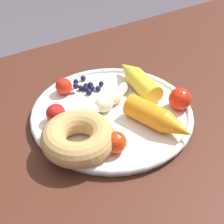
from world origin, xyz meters
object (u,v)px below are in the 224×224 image
object	(u,v)px
plate	(112,113)
carrot_orange	(159,119)
carrot_yellow	(137,79)
tomato_near	(56,114)
banana	(102,103)
blueberry_pile	(87,86)
donut	(78,138)
tomato_extra	(64,86)
tomato_mid	(115,142)
dining_table	(130,163)
tomato_far	(180,99)

from	to	relation	value
plate	carrot_orange	world-z (taller)	carrot_orange
carrot_yellow	tomato_near	xyz separation A→B (m)	(-0.18, -0.01, -0.00)
banana	tomato_near	world-z (taller)	tomato_near
carrot_orange	blueberry_pile	world-z (taller)	carrot_orange
donut	carrot_orange	bearing A→B (deg)	-12.66
tomato_near	blueberry_pile	bearing A→B (deg)	32.08
tomato_near	tomato_extra	world-z (taller)	tomato_near
banana	carrot_yellow	xyz separation A→B (m)	(0.10, 0.02, 0.01)
tomato_mid	blueberry_pile	bearing A→B (deg)	75.52
dining_table	tomato_mid	bearing A→B (deg)	-147.28
carrot_orange	tomato_mid	size ratio (longest dim) A/B	3.69
plate	carrot_yellow	world-z (taller)	carrot_yellow
carrot_orange	blueberry_pile	size ratio (longest dim) A/B	2.07
blueberry_pile	tomato_extra	xyz separation A→B (m)	(-0.04, 0.01, 0.01)
carrot_orange	donut	distance (m)	0.14
tomato_near	plate	bearing A→B (deg)	-17.52
tomato_near	tomato_far	bearing A→B (deg)	-22.64
tomato_mid	tomato_far	size ratio (longest dim) A/B	0.86
tomato_far	dining_table	bearing A→B (deg)	174.61
donut	blueberry_pile	size ratio (longest dim) A/B	1.86
tomato_mid	carrot_orange	bearing A→B (deg)	4.32
tomato_extra	tomato_near	bearing A→B (deg)	-124.83
tomato_mid	tomato_extra	distance (m)	0.18
dining_table	plate	bearing A→B (deg)	105.22
dining_table	banana	distance (m)	0.13
donut	tomato_extra	xyz separation A→B (m)	(0.04, 0.15, -0.00)
banana	blueberry_pile	size ratio (longest dim) A/B	2.57
dining_table	tomato_far	size ratio (longest dim) A/B	29.67
dining_table	tomato_near	distance (m)	0.18
donut	tomato_near	xyz separation A→B (m)	(-0.00, 0.08, -0.00)
tomato_near	dining_table	bearing A→B (deg)	-35.28
dining_table	plate	world-z (taller)	plate
blueberry_pile	tomato_near	xyz separation A→B (m)	(-0.09, -0.06, 0.01)
dining_table	donut	xyz separation A→B (m)	(-0.10, -0.00, 0.12)
blueberry_pile	tomato_far	distance (m)	0.18
tomato_near	tomato_far	size ratio (longest dim) A/B	0.84
banana	donut	world-z (taller)	donut
carrot_yellow	tomato_far	world-z (taller)	tomato_far
blueberry_pile	tomato_far	world-z (taller)	tomato_far
carrot_yellow	tomato_extra	distance (m)	0.14
carrot_yellow	tomato_mid	world-z (taller)	carrot_yellow
donut	tomato_extra	size ratio (longest dim) A/B	3.64
carrot_orange	tomato_near	distance (m)	0.18
carrot_orange	blueberry_pile	xyz separation A→B (m)	(-0.05, 0.17, -0.01)
plate	banana	bearing A→B (deg)	120.54
dining_table	banana	bearing A→B (deg)	109.74
carrot_orange	tomato_far	distance (m)	0.07
plate	tomato_extra	bearing A→B (deg)	115.44
carrot_yellow	tomato_near	size ratio (longest dim) A/B	3.80
banana	tomato_mid	xyz separation A→B (m)	(-0.04, -0.10, 0.01)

